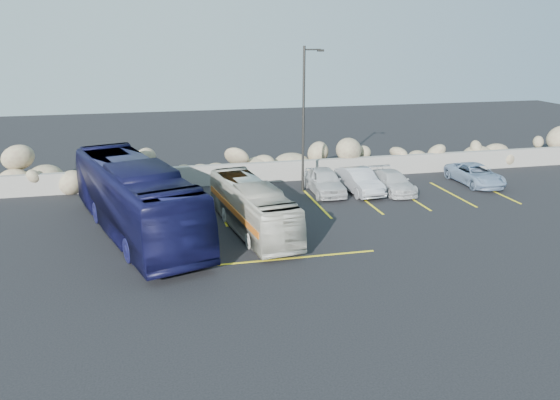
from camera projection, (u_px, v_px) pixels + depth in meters
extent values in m
plane|color=black|center=(305.00, 259.00, 21.75)|extent=(90.00, 90.00, 0.00)
cube|color=gray|center=(252.00, 173.00, 32.76)|extent=(60.00, 0.40, 1.20)
cube|color=yellow|center=(221.00, 210.00, 27.73)|extent=(0.12, 5.00, 0.01)
cube|color=yellow|center=(317.00, 204.00, 28.83)|extent=(0.12, 5.00, 0.01)
cube|color=yellow|center=(365.00, 200.00, 29.42)|extent=(0.12, 5.00, 0.01)
cube|color=yellow|center=(409.00, 197.00, 29.98)|extent=(0.12, 5.00, 0.01)
cube|color=yellow|center=(452.00, 194.00, 30.54)|extent=(0.12, 5.00, 0.01)
cube|color=yellow|center=(493.00, 191.00, 31.10)|extent=(0.12, 5.00, 0.01)
cube|color=yellow|center=(279.00, 259.00, 21.72)|extent=(8.00, 0.12, 0.01)
cylinder|color=#2B2926|center=(303.00, 121.00, 29.97)|extent=(0.14, 0.14, 8.00)
cylinder|color=#2B2926|center=(312.00, 50.00, 28.96)|extent=(0.90, 0.08, 0.08)
cube|color=#2B2926|center=(321.00, 50.00, 29.07)|extent=(0.35, 0.18, 0.12)
imported|color=beige|center=(252.00, 207.00, 24.66)|extent=(3.02, 8.22, 2.24)
imported|color=#0F1035|center=(135.00, 198.00, 24.14)|extent=(6.19, 12.15, 3.31)
imported|color=silver|center=(325.00, 181.00, 30.56)|extent=(1.75, 4.17, 1.41)
imported|color=#B9B9BE|center=(359.00, 181.00, 30.68)|extent=(1.71, 4.18, 1.35)
imported|color=silver|center=(393.00, 182.00, 30.88)|extent=(1.68, 3.96, 1.14)
imported|color=#8199B7|center=(475.00, 174.00, 32.40)|extent=(2.04, 4.32, 1.19)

